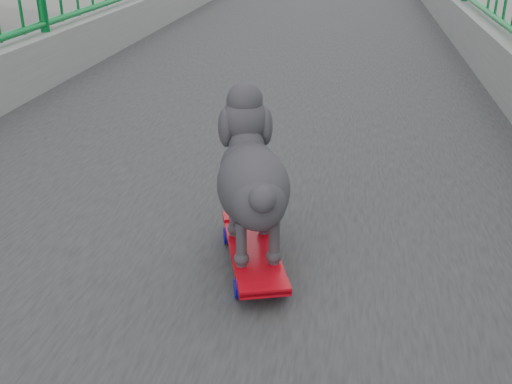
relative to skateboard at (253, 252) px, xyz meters
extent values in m
cube|color=slate|center=(-0.24, 5.03, -3.80)|extent=(1.20, 1.20, 6.50)
cube|color=red|center=(0.00, 0.00, 0.01)|extent=(0.27, 0.49, 0.02)
cube|color=#99999E|center=(0.04, -0.14, -0.01)|extent=(0.09, 0.05, 0.02)
cylinder|color=#0A0799|center=(-0.01, -0.16, -0.02)|extent=(0.04, 0.06, 0.05)
sphere|color=yellow|center=(-0.01, -0.16, -0.02)|extent=(0.02, 0.02, 0.02)
cylinder|color=#0A0799|center=(0.10, -0.13, -0.02)|extent=(0.04, 0.06, 0.05)
sphere|color=yellow|center=(0.10, -0.13, -0.02)|extent=(0.02, 0.02, 0.02)
cube|color=#99999E|center=(-0.04, 0.14, -0.01)|extent=(0.09, 0.05, 0.02)
cylinder|color=#0A0799|center=(-0.10, 0.13, -0.02)|extent=(0.04, 0.06, 0.05)
sphere|color=yellow|center=(-0.10, 0.13, -0.02)|extent=(0.02, 0.02, 0.02)
cylinder|color=#0A0799|center=(0.01, 0.16, -0.02)|extent=(0.04, 0.06, 0.05)
sphere|color=yellow|center=(0.01, 0.16, -0.02)|extent=(0.02, 0.02, 0.02)
ellipsoid|color=#2C2A2F|center=(0.00, 0.00, 0.21)|extent=(0.29, 0.36, 0.21)
sphere|color=#2C2A2F|center=(-0.05, 0.17, 0.35)|extent=(0.14, 0.14, 0.14)
sphere|color=black|center=(-0.08, 0.26, 0.33)|extent=(0.02, 0.02, 0.02)
sphere|color=#2C2A2F|center=(0.05, -0.17, 0.25)|extent=(0.07, 0.07, 0.07)
cylinder|color=#2C2A2F|center=(-0.07, 0.07, 0.08)|extent=(0.03, 0.03, 0.13)
cylinder|color=#2C2A2F|center=(0.02, 0.10, 0.08)|extent=(0.03, 0.03, 0.13)
cylinder|color=#2C2A2F|center=(-0.02, -0.10, 0.08)|extent=(0.03, 0.03, 0.13)
cylinder|color=#2C2A2F|center=(0.07, -0.07, 0.08)|extent=(0.03, 0.03, 0.13)
camera|label=1|loc=(0.25, -1.50, 0.89)|focal=42.00mm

